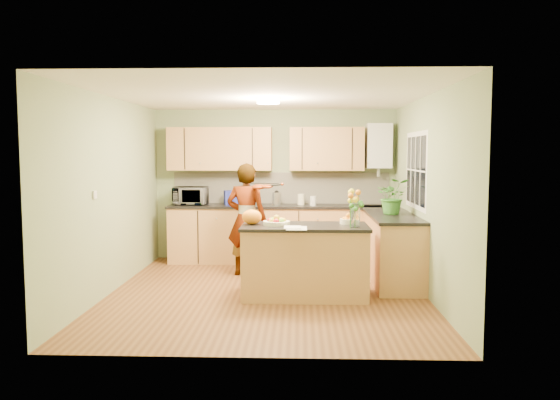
{
  "coord_description": "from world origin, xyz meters",
  "views": [
    {
      "loc": [
        0.42,
        -6.88,
        1.79
      ],
      "look_at": [
        0.15,
        0.5,
        1.15
      ],
      "focal_mm": 35.0,
      "sensor_mm": 36.0,
      "label": 1
    }
  ],
  "objects": [
    {
      "name": "light_switch",
      "position": [
        -1.99,
        -0.6,
        1.3
      ],
      "size": [
        0.02,
        0.09,
        0.09
      ],
      "primitive_type": "cube",
      "color": "white",
      "rests_on": "wall_left"
    },
    {
      "name": "jar_cream",
      "position": [
        0.44,
        2.0,
        1.03
      ],
      "size": [
        0.12,
        0.12,
        0.18
      ],
      "primitive_type": "cylinder",
      "rotation": [
        0.0,
        0.0,
        0.06
      ],
      "color": "beige",
      "rests_on": "back_counter"
    },
    {
      "name": "orange_bag",
      "position": [
        -0.18,
        -0.13,
        0.99
      ],
      "size": [
        0.31,
        0.29,
        0.19
      ],
      "primitive_type": "ellipsoid",
      "rotation": [
        0.0,
        0.0,
        -0.37
      ],
      "color": "orange",
      "rests_on": "peninsula_island"
    },
    {
      "name": "floor",
      "position": [
        0.0,
        0.0,
        0.0
      ],
      "size": [
        4.5,
        4.5,
        0.0
      ],
      "primitive_type": "plane",
      "color": "brown",
      "rests_on": "ground"
    },
    {
      "name": "splashback",
      "position": [
        0.1,
        2.23,
        1.2
      ],
      "size": [
        3.6,
        0.02,
        0.52
      ],
      "primitive_type": "cube",
      "color": "beige",
      "rests_on": "back_counter"
    },
    {
      "name": "jar_white",
      "position": [
        0.63,
        1.89,
        1.02
      ],
      "size": [
        0.12,
        0.12,
        0.15
      ],
      "primitive_type": "cylinder",
      "rotation": [
        0.0,
        0.0,
        0.27
      ],
      "color": "white",
      "rests_on": "back_counter"
    },
    {
      "name": "wall_front",
      "position": [
        0.0,
        -2.25,
        1.25
      ],
      "size": [
        4.0,
        0.02,
        2.5
      ],
      "primitive_type": "cube",
      "color": "gray",
      "rests_on": "floor"
    },
    {
      "name": "violinist",
      "position": [
        -0.36,
        0.97,
        0.82
      ],
      "size": [
        0.67,
        0.51,
        1.64
      ],
      "primitive_type": "imported",
      "rotation": [
        0.0,
        0.0,
        2.93
      ],
      "color": "#ECB390",
      "rests_on": "floor"
    },
    {
      "name": "orange_bowl",
      "position": [
        1.03,
        -0.03,
        0.95
      ],
      "size": [
        0.22,
        0.22,
        0.13
      ],
      "color": "beige",
      "rests_on": "peninsula_island"
    },
    {
      "name": "papers",
      "position": [
        0.38,
        -0.48,
        0.9
      ],
      "size": [
        0.24,
        0.33,
        0.01
      ],
      "primitive_type": "cube",
      "color": "white",
      "rests_on": "peninsula_island"
    },
    {
      "name": "blue_box",
      "position": [
        -0.67,
        1.97,
        1.06
      ],
      "size": [
        0.34,
        0.28,
        0.23
      ],
      "primitive_type": "cube",
      "rotation": [
        0.0,
        0.0,
        0.28
      ],
      "color": "navy",
      "rests_on": "back_counter"
    },
    {
      "name": "flower_vase",
      "position": [
        1.08,
        -0.36,
        1.24
      ],
      "size": [
        0.28,
        0.28,
        0.52
      ],
      "rotation": [
        0.0,
        0.0,
        0.07
      ],
      "color": "silver",
      "rests_on": "peninsula_island"
    },
    {
      "name": "violin",
      "position": [
        -0.16,
        0.75,
        1.31
      ],
      "size": [
        0.59,
        0.51,
        0.15
      ],
      "primitive_type": null,
      "rotation": [
        0.17,
        0.0,
        -0.61
      ],
      "color": "#4A1304",
      "rests_on": "violinist"
    },
    {
      "name": "wall_left",
      "position": [
        -2.0,
        0.0,
        1.25
      ],
      "size": [
        0.02,
        4.5,
        2.5
      ],
      "primitive_type": "cube",
      "color": "gray",
      "rests_on": "floor"
    },
    {
      "name": "fruit_dish",
      "position": [
        0.13,
        -0.18,
        0.94
      ],
      "size": [
        0.33,
        0.33,
        0.12
      ],
      "color": "beige",
      "rests_on": "peninsula_island"
    },
    {
      "name": "upper_cabinets",
      "position": [
        -0.18,
        2.08,
        1.85
      ],
      "size": [
        3.2,
        0.34,
        0.7
      ],
      "color": "#BF7C4C",
      "rests_on": "wall_back"
    },
    {
      "name": "ceiling",
      "position": [
        0.0,
        0.0,
        2.5
      ],
      "size": [
        4.0,
        4.5,
        0.02
      ],
      "primitive_type": "cube",
      "color": "white",
      "rests_on": "wall_back"
    },
    {
      "name": "microwave",
      "position": [
        -1.37,
        1.95,
        1.09
      ],
      "size": [
        0.55,
        0.39,
        0.29
      ],
      "primitive_type": "imported",
      "rotation": [
        0.0,
        0.0,
        -0.06
      ],
      "color": "white",
      "rests_on": "back_counter"
    },
    {
      "name": "right_counter",
      "position": [
        1.7,
        0.85,
        0.47
      ],
      "size": [
        0.62,
        2.24,
        0.94
      ],
      "color": "#BF7C4C",
      "rests_on": "floor"
    },
    {
      "name": "back_counter",
      "position": [
        0.1,
        1.95,
        0.47
      ],
      "size": [
        3.64,
        0.62,
        0.94
      ],
      "color": "#BF7C4C",
      "rests_on": "floor"
    },
    {
      "name": "ceiling_lamp",
      "position": [
        0.0,
        0.3,
        2.46
      ],
      "size": [
        0.3,
        0.3,
        0.07
      ],
      "color": "#FFEABF",
      "rests_on": "ceiling"
    },
    {
      "name": "boiler",
      "position": [
        1.7,
        2.09,
        1.9
      ],
      "size": [
        0.4,
        0.3,
        0.86
      ],
      "color": "white",
      "rests_on": "wall_back"
    },
    {
      "name": "window_right",
      "position": [
        1.99,
        0.6,
        1.55
      ],
      "size": [
        0.01,
        1.3,
        1.05
      ],
      "color": "white",
      "rests_on": "wall_right"
    },
    {
      "name": "kettle",
      "position": [
        0.04,
        1.97,
        1.05
      ],
      "size": [
        0.15,
        0.15,
        0.27
      ],
      "rotation": [
        0.0,
        0.0,
        0.14
      ],
      "color": "#B1B1B5",
      "rests_on": "back_counter"
    },
    {
      "name": "peninsula_island",
      "position": [
        0.48,
        -0.18,
        0.45
      ],
      "size": [
        1.56,
        0.8,
        0.9
      ],
      "color": "#BF7C4C",
      "rests_on": "floor"
    },
    {
      "name": "wall_right",
      "position": [
        2.0,
        0.0,
        1.25
      ],
      "size": [
        0.02,
        4.5,
        2.5
      ],
      "primitive_type": "cube",
      "color": "gray",
      "rests_on": "floor"
    },
    {
      "name": "potted_plant",
      "position": [
        1.7,
        0.67,
        1.19
      ],
      "size": [
        0.46,
        0.4,
        0.5
      ],
      "primitive_type": "imported",
      "rotation": [
        0.0,
        0.0,
        -0.02
      ],
      "color": "#357828",
      "rests_on": "right_counter"
    },
    {
      "name": "wall_back",
      "position": [
        0.0,
        2.25,
        1.25
      ],
      "size": [
        4.0,
        0.02,
        2.5
      ],
      "primitive_type": "cube",
      "color": "gray",
      "rests_on": "floor"
    }
  ]
}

